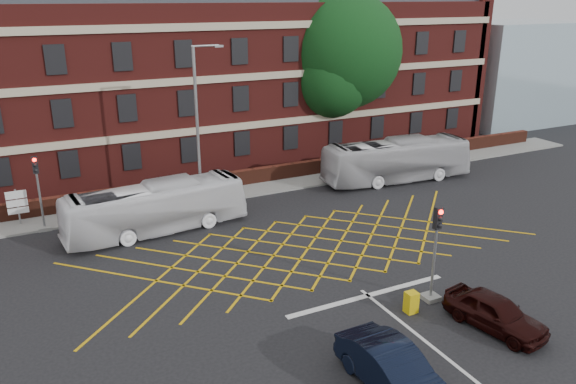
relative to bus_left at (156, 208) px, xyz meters
name	(u,v)px	position (x,y,z in m)	size (l,w,h in m)	color
ground	(328,264)	(6.50, -7.70, -1.40)	(120.00, 120.00, 0.00)	black
victorian_building	(190,58)	(6.74, 14.30, 6.43)	(51.00, 12.17, 20.40)	maroon
boundary_wall	(232,180)	(6.50, 5.30, -0.85)	(56.00, 0.50, 1.10)	#4D1F14
far_pavement	(237,191)	(6.50, 4.30, -1.34)	(60.00, 3.00, 0.12)	slate
glass_block	(510,72)	(40.50, 13.30, 3.60)	(14.00, 10.00, 10.00)	#99B2BF
box_junction_hatching	(308,248)	(6.50, -5.70, -1.40)	(11.50, 0.12, 0.02)	#CC990C
stop_line	(368,295)	(6.50, -11.20, -1.39)	(8.00, 0.30, 0.02)	silver
centre_line	(476,381)	(6.50, -17.70, -1.39)	(0.15, 14.00, 0.02)	silver
bus_left	(156,208)	(0.00, 0.00, 0.00)	(2.36, 10.09, 2.81)	white
bus_right	(397,160)	(17.44, 1.47, 0.10)	(2.53, 10.80, 3.01)	#BBBBBF
car_navy	(394,371)	(3.67, -16.78, -0.62)	(1.67, 4.78, 1.58)	black
car_maroon	(495,312)	(9.51, -15.53, -0.70)	(1.67, 4.15, 1.41)	black
deciduous_tree	(343,59)	(17.75, 9.44, 6.32)	(9.15, 9.15, 12.93)	black
traffic_light_near	(434,263)	(8.74, -12.67, 0.36)	(0.70, 0.70, 4.27)	slate
traffic_light_far	(41,200)	(-5.63, 3.09, 0.36)	(0.70, 0.70, 4.27)	slate
street_lamp	(200,157)	(3.22, 1.76, 2.08)	(2.25, 1.00, 9.88)	slate
direction_signs	(17,203)	(-6.82, 4.27, -0.03)	(1.10, 0.16, 2.20)	gray
utility_cabinet	(411,302)	(7.32, -13.11, -0.95)	(0.49, 0.44, 0.92)	gold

